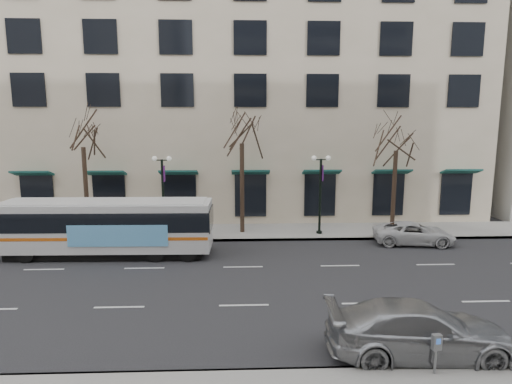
{
  "coord_description": "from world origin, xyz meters",
  "views": [
    {
      "loc": [
        -0.12,
        -18.6,
        7.36
      ],
      "look_at": [
        0.64,
        1.59,
        4.0
      ],
      "focal_mm": 30.0,
      "sensor_mm": 36.0,
      "label": 1
    }
  ],
  "objects_px": {
    "lamp_post_left": "(163,192)",
    "lamp_post_right": "(320,191)",
    "tree_far_mid": "(242,128)",
    "silver_car": "(419,330)",
    "city_bus": "(108,226)",
    "tree_far_right": "(397,136)",
    "pay_station": "(436,345)",
    "tree_far_left": "(82,132)",
    "white_pickup": "(414,233)"
  },
  "relations": [
    {
      "from": "lamp_post_left",
      "to": "lamp_post_right",
      "type": "relative_size",
      "value": 1.0
    },
    {
      "from": "tree_far_mid",
      "to": "silver_car",
      "type": "height_order",
      "value": "tree_far_mid"
    },
    {
      "from": "city_bus",
      "to": "silver_car",
      "type": "height_order",
      "value": "city_bus"
    },
    {
      "from": "tree_far_right",
      "to": "silver_car",
      "type": "height_order",
      "value": "tree_far_right"
    },
    {
      "from": "lamp_post_right",
      "to": "pay_station",
      "type": "height_order",
      "value": "lamp_post_right"
    },
    {
      "from": "lamp_post_left",
      "to": "tree_far_left",
      "type": "bearing_deg",
      "value": 173.17
    },
    {
      "from": "white_pickup",
      "to": "pay_station",
      "type": "bearing_deg",
      "value": 167.36
    },
    {
      "from": "white_pickup",
      "to": "pay_station",
      "type": "distance_m",
      "value": 14.43
    },
    {
      "from": "tree_far_right",
      "to": "lamp_post_right",
      "type": "bearing_deg",
      "value": -173.15
    },
    {
      "from": "tree_far_left",
      "to": "white_pickup",
      "type": "height_order",
      "value": "tree_far_left"
    },
    {
      "from": "silver_car",
      "to": "pay_station",
      "type": "xyz_separation_m",
      "value": [
        -0.03,
        -1.26,
        0.17
      ]
    },
    {
      "from": "lamp_post_left",
      "to": "white_pickup",
      "type": "distance_m",
      "value": 15.67
    },
    {
      "from": "tree_far_left",
      "to": "tree_far_mid",
      "type": "relative_size",
      "value": 0.98
    },
    {
      "from": "city_bus",
      "to": "silver_car",
      "type": "xyz_separation_m",
      "value": [
        12.85,
        -10.64,
        -0.84
      ]
    },
    {
      "from": "lamp_post_left",
      "to": "pay_station",
      "type": "height_order",
      "value": "lamp_post_left"
    },
    {
      "from": "tree_far_left",
      "to": "tree_far_mid",
      "type": "distance_m",
      "value": 10.0
    },
    {
      "from": "tree_far_left",
      "to": "lamp_post_right",
      "type": "height_order",
      "value": "tree_far_left"
    },
    {
      "from": "city_bus",
      "to": "tree_far_right",
      "type": "bearing_deg",
      "value": 15.09
    },
    {
      "from": "lamp_post_right",
      "to": "pay_station",
      "type": "distance_m",
      "value": 15.79
    },
    {
      "from": "tree_far_left",
      "to": "city_bus",
      "type": "relative_size",
      "value": 0.73
    },
    {
      "from": "tree_far_left",
      "to": "pay_station",
      "type": "relative_size",
      "value": 6.95
    },
    {
      "from": "tree_far_mid",
      "to": "city_bus",
      "type": "height_order",
      "value": "tree_far_mid"
    },
    {
      "from": "tree_far_left",
      "to": "city_bus",
      "type": "xyz_separation_m",
      "value": [
        2.65,
        -4.36,
        -5.01
      ]
    },
    {
      "from": "tree_far_left",
      "to": "tree_far_right",
      "type": "distance_m",
      "value": 20.0
    },
    {
      "from": "tree_far_left",
      "to": "white_pickup",
      "type": "distance_m",
      "value": 21.42
    },
    {
      "from": "lamp_post_right",
      "to": "silver_car",
      "type": "xyz_separation_m",
      "value": [
        0.49,
        -14.4,
        -2.1
      ]
    },
    {
      "from": "lamp_post_left",
      "to": "white_pickup",
      "type": "xyz_separation_m",
      "value": [
        15.36,
        -2.1,
        -2.28
      ]
    },
    {
      "from": "lamp_post_left",
      "to": "city_bus",
      "type": "relative_size",
      "value": 0.45
    },
    {
      "from": "tree_far_mid",
      "to": "lamp_post_right",
      "type": "bearing_deg",
      "value": -6.83
    },
    {
      "from": "tree_far_mid",
      "to": "pay_station",
      "type": "bearing_deg",
      "value": -71.41
    },
    {
      "from": "white_pickup",
      "to": "city_bus",
      "type": "bearing_deg",
      "value": 102.57
    },
    {
      "from": "tree_far_mid",
      "to": "silver_car",
      "type": "distance_m",
      "value": 17.09
    },
    {
      "from": "silver_car",
      "to": "city_bus",
      "type": "bearing_deg",
      "value": 52.62
    },
    {
      "from": "tree_far_right",
      "to": "lamp_post_right",
      "type": "xyz_separation_m",
      "value": [
        -4.99,
        -0.6,
        -3.48
      ]
    },
    {
      "from": "tree_far_left",
      "to": "white_pickup",
      "type": "relative_size",
      "value": 1.76
    },
    {
      "from": "lamp_post_right",
      "to": "white_pickup",
      "type": "relative_size",
      "value": 1.1
    },
    {
      "from": "lamp_post_left",
      "to": "tree_far_mid",
      "type": "bearing_deg",
      "value": 6.85
    },
    {
      "from": "white_pickup",
      "to": "pay_station",
      "type": "relative_size",
      "value": 3.95
    },
    {
      "from": "city_bus",
      "to": "white_pickup",
      "type": "xyz_separation_m",
      "value": [
        17.72,
        1.66,
        -1.03
      ]
    },
    {
      "from": "pay_station",
      "to": "tree_far_mid",
      "type": "bearing_deg",
      "value": 101.81
    },
    {
      "from": "city_bus",
      "to": "pay_station",
      "type": "height_order",
      "value": "city_bus"
    },
    {
      "from": "tree_far_right",
      "to": "pay_station",
      "type": "distance_m",
      "value": 17.73
    },
    {
      "from": "silver_car",
      "to": "pay_station",
      "type": "relative_size",
      "value": 4.86
    },
    {
      "from": "tree_far_left",
      "to": "lamp_post_right",
      "type": "xyz_separation_m",
      "value": [
        15.01,
        -0.6,
        -3.75
      ]
    },
    {
      "from": "tree_far_mid",
      "to": "tree_far_left",
      "type": "bearing_deg",
      "value": -180.0
    },
    {
      "from": "lamp_post_right",
      "to": "city_bus",
      "type": "height_order",
      "value": "lamp_post_right"
    },
    {
      "from": "lamp_post_right",
      "to": "tree_far_left",
      "type": "bearing_deg",
      "value": 177.71
    },
    {
      "from": "tree_far_mid",
      "to": "silver_car",
      "type": "bearing_deg",
      "value": -69.87
    },
    {
      "from": "tree_far_right",
      "to": "white_pickup",
      "type": "height_order",
      "value": "tree_far_right"
    },
    {
      "from": "lamp_post_left",
      "to": "city_bus",
      "type": "distance_m",
      "value": 4.61
    }
  ]
}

